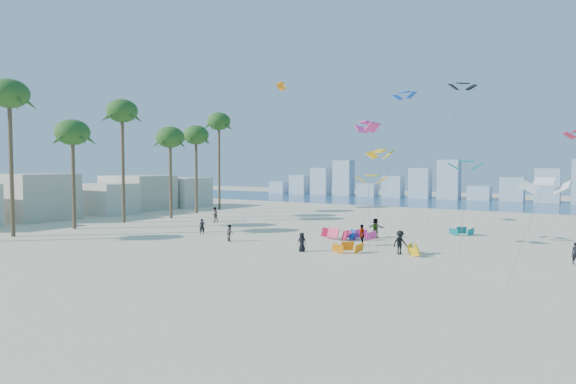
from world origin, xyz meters
The scene contains 10 objects.
ground centered at (0.00, 0.00, 0.00)m, with size 220.00×220.00×0.00m, color beige.
ocean centered at (0.00, 72.00, 0.01)m, with size 220.00×220.00×0.00m, color navy.
kitesurfer_near centered at (-5.74, 13.28, 0.81)m, with size 0.59×0.39×1.61m, color black.
kitesurfer_mid centered at (-0.46, 11.28, 0.78)m, with size 0.76×0.59×1.56m, color gray.
kitesurfers_far centered at (8.19, 17.18, 0.93)m, with size 40.02×13.15×1.93m.
grounded_kites centered at (10.88, 17.65, 0.44)m, with size 12.74×17.49×1.03m.
flying_kites centered at (13.91, 20.91, 10.53)m, with size 34.53×24.28×17.36m.
palm_row centered at (-21.66, 16.17, 12.03)m, with size 7.23×44.80×15.71m.
beachfront_buildings centered at (-33.69, 20.82, 2.67)m, with size 11.50×43.00×6.00m.
distant_skyline centered at (-1.19, 82.00, 3.09)m, with size 85.00×3.00×8.40m.
Camera 1 is at (28.75, -24.28, 7.01)m, focal length 30.67 mm.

